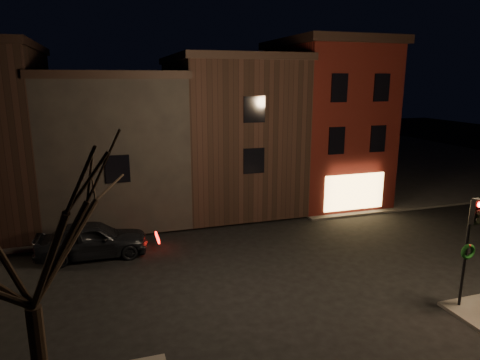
% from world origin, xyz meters
% --- Properties ---
extents(ground, '(120.00, 120.00, 0.00)m').
position_xyz_m(ground, '(0.00, 0.00, 0.00)').
color(ground, black).
rests_on(ground, ground).
extents(sidewalk_far_right, '(30.00, 30.00, 0.12)m').
position_xyz_m(sidewalk_far_right, '(20.00, 20.00, 0.06)').
color(sidewalk_far_right, '#2D2B28').
rests_on(sidewalk_far_right, ground).
extents(corner_building, '(6.50, 8.50, 10.50)m').
position_xyz_m(corner_building, '(8.00, 9.47, 5.40)').
color(corner_building, '#50130E').
rests_on(corner_building, ground).
extents(row_building_a, '(7.30, 10.30, 9.40)m').
position_xyz_m(row_building_a, '(1.50, 10.50, 4.83)').
color(row_building_a, black).
rests_on(row_building_a, ground).
extents(row_building_b, '(7.80, 10.30, 8.40)m').
position_xyz_m(row_building_b, '(-5.75, 10.50, 4.33)').
color(row_building_b, black).
rests_on(row_building_b, ground).
extents(traffic_signal, '(0.58, 0.38, 4.05)m').
position_xyz_m(traffic_signal, '(5.60, -5.51, 2.81)').
color(traffic_signal, black).
rests_on(traffic_signal, sidewalk_near_right).
extents(bare_tree_left, '(5.60, 5.60, 7.50)m').
position_xyz_m(bare_tree_left, '(-8.00, -7.00, 5.43)').
color(bare_tree_left, black).
rests_on(bare_tree_left, sidewalk_near_left).
extents(parked_car_a, '(5.06, 2.14, 1.71)m').
position_xyz_m(parked_car_a, '(-7.13, 3.49, 0.85)').
color(parked_car_a, black).
rests_on(parked_car_a, ground).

